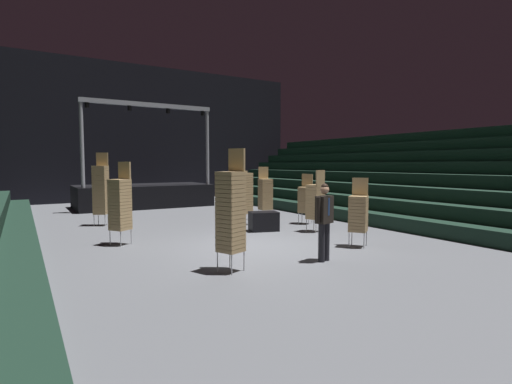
% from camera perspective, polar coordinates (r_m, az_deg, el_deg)
% --- Properties ---
extents(ground_plane, '(22.00, 30.00, 0.10)m').
position_cam_1_polar(ground_plane, '(10.44, 0.18, -8.12)').
color(ground_plane, '#515459').
extents(arena_end_wall, '(22.00, 0.30, 8.00)m').
position_cam_1_polar(arena_end_wall, '(24.37, -18.65, 8.25)').
color(arena_end_wall, black).
rests_on(arena_end_wall, ground_plane).
extents(bleacher_bank_right, '(6.00, 24.00, 3.60)m').
position_cam_1_polar(bleacher_bank_right, '(16.47, 22.76, 2.55)').
color(bleacher_bank_right, black).
rests_on(bleacher_bank_right, ground_plane).
extents(stage_riser, '(6.43, 3.14, 5.03)m').
position_cam_1_polar(stage_riser, '(20.57, -16.09, -0.31)').
color(stage_riser, black).
rests_on(stage_riser, ground_plane).
extents(man_with_tie, '(0.57, 0.33, 1.73)m').
position_cam_1_polar(man_with_tie, '(8.79, 9.96, -3.67)').
color(man_with_tie, black).
rests_on(man_with_tie, ground_plane).
extents(chair_stack_front_left, '(0.61, 0.61, 1.79)m').
position_cam_1_polar(chair_stack_front_left, '(14.20, 7.23, -1.00)').
color(chair_stack_front_left, '#B2B5BA').
rests_on(chair_stack_front_left, ground_plane).
extents(chair_stack_front_right, '(0.61, 0.61, 2.22)m').
position_cam_1_polar(chair_stack_front_right, '(11.02, -19.22, -1.59)').
color(chair_stack_front_right, '#B2B5BA').
rests_on(chair_stack_front_right, ground_plane).
extents(chair_stack_mid_left, '(0.52, 0.52, 2.31)m').
position_cam_1_polar(chair_stack_mid_left, '(13.87, -1.71, -0.05)').
color(chair_stack_mid_left, '#B2B5BA').
rests_on(chair_stack_mid_left, ground_plane).
extents(chair_stack_mid_right, '(0.49, 0.49, 2.05)m').
position_cam_1_polar(chair_stack_mid_right, '(14.99, 1.36, -0.22)').
color(chair_stack_mid_right, '#B2B5BA').
rests_on(chair_stack_mid_right, ground_plane).
extents(chair_stack_mid_centre, '(0.61, 0.61, 1.79)m').
position_cam_1_polar(chair_stack_mid_centre, '(10.52, 14.71, -2.90)').
color(chair_stack_mid_centre, '#B2B5BA').
rests_on(chair_stack_mid_centre, ground_plane).
extents(chair_stack_rear_left, '(0.57, 0.57, 1.88)m').
position_cam_1_polar(chair_stack_rear_left, '(16.31, -2.27, -0.16)').
color(chair_stack_rear_left, '#B2B5BA').
rests_on(chair_stack_rear_left, ground_plane).
extents(chair_stack_rear_right, '(0.52, 0.52, 1.96)m').
position_cam_1_polar(chair_stack_rear_right, '(12.58, 8.66, -1.30)').
color(chair_stack_rear_right, '#B2B5BA').
rests_on(chair_stack_rear_right, ground_plane).
extents(chair_stack_rear_centre, '(0.60, 0.60, 2.56)m').
position_cam_1_polar(chair_stack_rear_centre, '(14.69, -21.69, 0.39)').
color(chair_stack_rear_centre, '#B2B5BA').
rests_on(chair_stack_rear_centre, ground_plane).
extents(chair_stack_aisle_left, '(0.57, 0.57, 2.48)m').
position_cam_1_polar(chair_stack_aisle_left, '(7.83, -3.70, -2.69)').
color(chair_stack_aisle_left, '#B2B5BA').
rests_on(chair_stack_aisle_left, ground_plane).
extents(equipment_road_case, '(1.03, 0.82, 0.62)m').
position_cam_1_polar(equipment_road_case, '(12.66, 1.13, -4.29)').
color(equipment_road_case, black).
rests_on(equipment_road_case, ground_plane).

